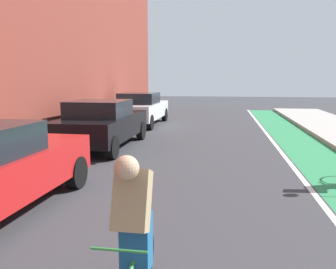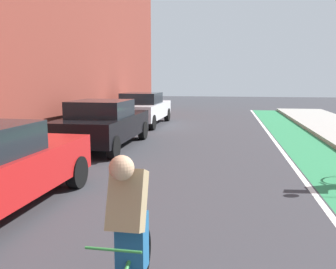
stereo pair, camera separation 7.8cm
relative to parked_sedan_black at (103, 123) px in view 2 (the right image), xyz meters
name	(u,v)px [view 2 (the right image)]	position (x,y,z in m)	size (l,w,h in m)	color
ground_plane	(189,185)	(3.15, -3.78, -0.79)	(71.68, 71.68, 0.00)	#38383D
bike_lane_paint	(331,168)	(6.54, -1.78, -0.79)	(1.60, 32.58, 0.00)	#2D8451
lane_divider_stripe	(294,167)	(5.64, -1.78, -0.79)	(0.12, 32.58, 0.00)	white
parked_sedan_black	(103,123)	(0.00, 0.00, 0.00)	(2.08, 4.48, 1.53)	black
parked_sedan_white	(143,108)	(0.00, 5.75, 0.00)	(2.06, 4.53, 1.53)	silver
cyclist_mid	(129,230)	(3.01, -8.11, 0.06)	(0.48, 1.69, 1.60)	black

